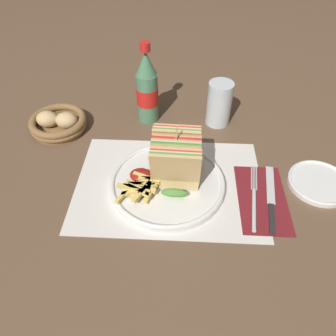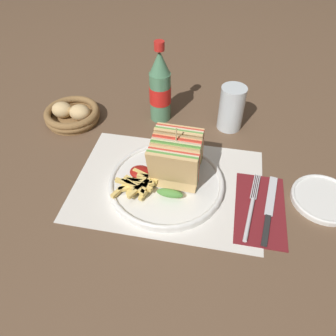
# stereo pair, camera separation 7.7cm
# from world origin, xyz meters

# --- Properties ---
(ground_plane) EXTENTS (4.00, 4.00, 0.00)m
(ground_plane) POSITION_xyz_m (0.00, 0.00, 0.00)
(ground_plane) COLOR brown
(placemat) EXTENTS (0.44, 0.32, 0.00)m
(placemat) POSITION_xyz_m (0.01, 0.02, 0.00)
(placemat) COLOR silver
(placemat) RESTS_ON ground_plane
(plate_main) EXTENTS (0.27, 0.27, 0.02)m
(plate_main) POSITION_xyz_m (0.01, 0.02, 0.01)
(plate_main) COLOR white
(plate_main) RESTS_ON ground_plane
(club_sandwich) EXTENTS (0.11, 0.16, 0.15)m
(club_sandwich) POSITION_xyz_m (0.02, 0.04, 0.07)
(club_sandwich) COLOR tan
(club_sandwich) RESTS_ON plate_main
(fries_pile) EXTENTS (0.10, 0.09, 0.02)m
(fries_pile) POSITION_xyz_m (-0.05, -0.02, 0.03)
(fries_pile) COLOR #E5C166
(fries_pile) RESTS_ON plate_main
(ketchup_blob) EXTENTS (0.05, 0.04, 0.02)m
(ketchup_blob) POSITION_xyz_m (-0.06, 0.02, 0.03)
(ketchup_blob) COLOR maroon
(ketchup_blob) RESTS_ON plate_main
(napkin) EXTENTS (0.11, 0.21, 0.00)m
(napkin) POSITION_xyz_m (0.22, -0.01, 0.00)
(napkin) COLOR maroon
(napkin) RESTS_ON ground_plane
(fork) EXTENTS (0.04, 0.20, 0.01)m
(fork) POSITION_xyz_m (0.20, -0.03, 0.01)
(fork) COLOR silver
(fork) RESTS_ON napkin
(knife) EXTENTS (0.04, 0.20, 0.00)m
(knife) POSITION_xyz_m (0.24, -0.01, 0.01)
(knife) COLOR black
(knife) RESTS_ON napkin
(coke_bottle_near) EXTENTS (0.06, 0.06, 0.23)m
(coke_bottle_near) POSITION_xyz_m (-0.07, 0.29, 0.10)
(coke_bottle_near) COLOR #4C7F5B
(coke_bottle_near) RESTS_ON ground_plane
(glass_near) EXTENTS (0.07, 0.07, 0.13)m
(glass_near) POSITION_xyz_m (0.14, 0.28, 0.06)
(glass_near) COLOR silver
(glass_near) RESTS_ON ground_plane
(bread_basket) EXTENTS (0.16, 0.16, 0.06)m
(bread_basket) POSITION_xyz_m (-0.32, 0.22, 0.02)
(bread_basket) COLOR olive
(bread_basket) RESTS_ON ground_plane
(side_saucer) EXTENTS (0.15, 0.15, 0.01)m
(side_saucer) POSITION_xyz_m (0.37, 0.04, 0.01)
(side_saucer) COLOR white
(side_saucer) RESTS_ON ground_plane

